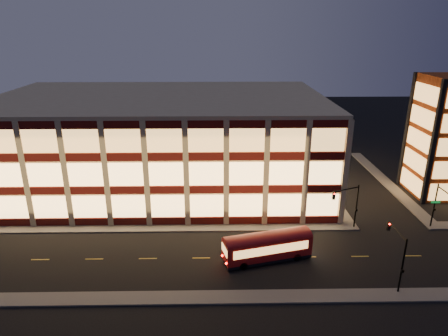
{
  "coord_description": "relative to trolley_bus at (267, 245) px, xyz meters",
  "views": [
    {
      "loc": [
        5.85,
        -44.83,
        24.74
      ],
      "look_at": [
        6.83,
        8.0,
        5.72
      ],
      "focal_mm": 32.0,
      "sensor_mm": 36.0,
      "label": 1
    }
  ],
  "objects": [
    {
      "name": "office_building",
      "position": [
        -14.25,
        23.36,
        5.41
      ],
      "size": [
        50.45,
        30.45,
        14.5
      ],
      "color": "tan",
      "rests_on": "ground"
    },
    {
      "name": "trolley_bus",
      "position": [
        0.0,
        0.0,
        0.0
      ],
      "size": [
        10.09,
        4.88,
        3.32
      ],
      "rotation": [
        0.0,
        0.0,
        0.26
      ],
      "color": "#8C0708",
      "rests_on": "ground"
    },
    {
      "name": "sidewalk_tower_west",
      "position": [
        22.66,
        23.45,
        -1.76
      ],
      "size": [
        2.0,
        30.0,
        0.15
      ],
      "primitive_type": "cube",
      "color": "#514F4C",
      "rests_on": "ground"
    },
    {
      "name": "traffic_signal_far",
      "position": [
        10.87,
        6.68,
        2.27
      ],
      "size": [
        3.79,
        1.87,
        6.0
      ],
      "color": "black",
      "rests_on": "ground"
    },
    {
      "name": "sidewalk_near",
      "position": [
        -11.34,
        -6.55,
        -1.76
      ],
      "size": [
        100.0,
        2.0,
        0.15
      ],
      "primitive_type": "cube",
      "color": "#514F4C",
      "rests_on": "ground"
    },
    {
      "name": "sidewalk_office_south",
      "position": [
        -14.34,
        7.45,
        -1.76
      ],
      "size": [
        54.0,
        2.0,
        0.15
      ],
      "primitive_type": "cube",
      "color": "#514F4C",
      "rests_on": "ground"
    },
    {
      "name": "traffic_signal_near",
      "position": [
        12.16,
        -4.58,
        2.29
      ],
      "size": [
        0.32,
        4.45,
        6.0
      ],
      "color": "black",
      "rests_on": "ground"
    },
    {
      "name": "sidewalk_office_east",
      "position": [
        11.66,
        23.45,
        -1.76
      ],
      "size": [
        2.0,
        30.0,
        0.15
      ],
      "primitive_type": "cube",
      "color": "#514F4C",
      "rests_on": "ground"
    },
    {
      "name": "ground",
      "position": [
        -11.34,
        6.45,
        -1.84
      ],
      "size": [
        200.0,
        200.0,
        0.0
      ],
      "primitive_type": "plane",
      "color": "black",
      "rests_on": "ground"
    },
    {
      "name": "stair_tower",
      "position": [
        28.61,
        18.4,
        7.15
      ],
      "size": [
        8.6,
        8.6,
        18.0
      ],
      "color": "#8C3814",
      "rests_on": "ground"
    },
    {
      "name": "traffic_signal_right",
      "position": [
        22.16,
        5.82,
        2.26
      ],
      "size": [
        1.2,
        4.37,
        6.0
      ],
      "color": "black",
      "rests_on": "ground"
    }
  ]
}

